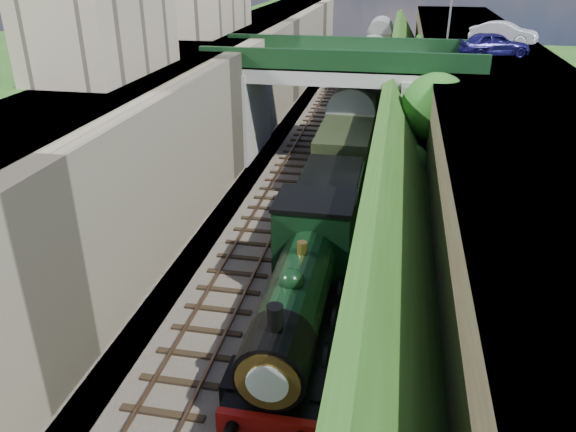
{
  "coord_description": "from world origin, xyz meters",
  "views": [
    {
      "loc": [
        3.77,
        -10.38,
        11.97
      ],
      "look_at": [
        0.0,
        9.02,
        2.75
      ],
      "focal_mm": 35.0,
      "sensor_mm": 36.0,
      "label": 1
    }
  ],
  "objects_px": {
    "road_bridge": "(350,97)",
    "tree": "(437,110)",
    "car_silver": "(504,33)",
    "tender": "(329,210)",
    "car_blue": "(494,44)",
    "locomotive": "(301,293)"
  },
  "relations": [
    {
      "from": "tree",
      "to": "car_silver",
      "type": "relative_size",
      "value": 1.46
    },
    {
      "from": "tree",
      "to": "car_silver",
      "type": "distance_m",
      "value": 14.62
    },
    {
      "from": "road_bridge",
      "to": "locomotive",
      "type": "relative_size",
      "value": 1.56
    },
    {
      "from": "road_bridge",
      "to": "car_silver",
      "type": "distance_m",
      "value": 13.63
    },
    {
      "from": "road_bridge",
      "to": "car_blue",
      "type": "xyz_separation_m",
      "value": [
        8.44,
        3.1,
        2.91
      ]
    },
    {
      "from": "car_blue",
      "to": "road_bridge",
      "type": "bearing_deg",
      "value": 92.71
    },
    {
      "from": "road_bridge",
      "to": "car_silver",
      "type": "xyz_separation_m",
      "value": [
        9.87,
        8.93,
        2.92
      ]
    },
    {
      "from": "car_blue",
      "to": "tree",
      "type": "bearing_deg",
      "value": 138.41
    },
    {
      "from": "road_bridge",
      "to": "locomotive",
      "type": "bearing_deg",
      "value": -89.23
    },
    {
      "from": "car_silver",
      "to": "locomotive",
      "type": "distance_m",
      "value": 29.96
    },
    {
      "from": "locomotive",
      "to": "tender",
      "type": "bearing_deg",
      "value": 90.0
    },
    {
      "from": "tree",
      "to": "car_blue",
      "type": "bearing_deg",
      "value": 65.84
    },
    {
      "from": "car_blue",
      "to": "tender",
      "type": "relative_size",
      "value": 0.72
    },
    {
      "from": "car_silver",
      "to": "tender",
      "type": "bearing_deg",
      "value": 173.92
    },
    {
      "from": "tree",
      "to": "car_silver",
      "type": "xyz_separation_m",
      "value": [
        4.9,
        13.58,
        2.35
      ]
    },
    {
      "from": "road_bridge",
      "to": "car_silver",
      "type": "relative_size",
      "value": 3.53
    },
    {
      "from": "car_blue",
      "to": "locomotive",
      "type": "distance_m",
      "value": 24.09
    },
    {
      "from": "road_bridge",
      "to": "tree",
      "type": "relative_size",
      "value": 2.42
    },
    {
      "from": "tree",
      "to": "car_blue",
      "type": "height_order",
      "value": "car_blue"
    },
    {
      "from": "locomotive",
      "to": "car_blue",
      "type": "bearing_deg",
      "value": 69.65
    },
    {
      "from": "road_bridge",
      "to": "tree",
      "type": "height_order",
      "value": "road_bridge"
    },
    {
      "from": "locomotive",
      "to": "road_bridge",
      "type": "bearing_deg",
      "value": 90.77
    }
  ]
}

